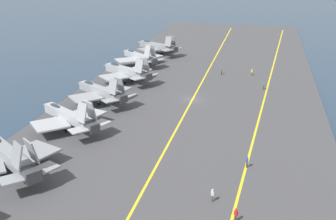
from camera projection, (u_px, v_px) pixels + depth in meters
ground_plane at (193, 101)px, 88.42m from camera, size 2000.00×2000.00×0.00m
carrier_deck at (193, 100)px, 88.35m from camera, size 208.03×52.53×0.40m
deck_stripe_foul_line at (263, 104)px, 85.24m from camera, size 186.83×12.92×0.01m
deck_stripe_centerline at (193, 99)px, 88.28m from camera, size 187.23×0.36×0.01m
parked_jet_second at (8, 155)px, 57.94m from camera, size 14.21×16.48×6.62m
parked_jet_third at (68, 116)px, 72.37m from camera, size 13.56×16.08×6.36m
parked_jet_fourth at (100, 91)px, 85.19m from camera, size 13.35×15.35×6.31m
parked_jet_fifth at (126, 71)px, 99.40m from camera, size 13.56×16.00×6.60m
parked_jet_sixth at (139, 56)px, 114.59m from camera, size 13.80×14.63×6.53m
parked_jet_seventh at (157, 46)px, 126.81m from camera, size 12.65×15.99×6.24m
crew_green_vest at (264, 85)px, 94.35m from camera, size 0.46×0.41×1.77m
crew_brown_vest at (222, 71)px, 106.09m from camera, size 0.44×0.35×1.77m
crew_white_vest at (212, 195)px, 51.38m from camera, size 0.45×0.39×1.74m
crew_yellow_vest at (252, 72)px, 105.36m from camera, size 0.39×0.45×1.68m
crew_red_vest at (236, 214)px, 47.53m from camera, size 0.42×0.46×1.74m
crew_blue_vest at (247, 161)px, 59.64m from camera, size 0.43×0.34×1.77m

